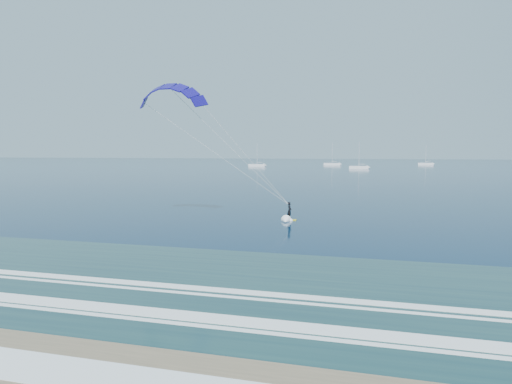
{
  "coord_description": "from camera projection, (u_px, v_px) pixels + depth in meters",
  "views": [
    {
      "loc": [
        11.3,
        -12.91,
        7.42
      ],
      "look_at": [
        0.3,
        27.62,
        3.68
      ],
      "focal_mm": 32.0,
      "sensor_mm": 36.0,
      "label": 1
    }
  ],
  "objects": [
    {
      "name": "ground",
      "position": [
        42.0,
        363.0,
        16.02
      ],
      "size": [
        900.0,
        900.0,
        0.0
      ],
      "primitive_type": "plane",
      "color": "#06253C",
      "rests_on": "ground"
    },
    {
      "name": "kitesurfer_rig",
      "position": [
        229.0,
        146.0,
        47.26
      ],
      "size": [
        17.06,
        7.9,
        15.39
      ],
      "color": "gold",
      "rests_on": "ground"
    },
    {
      "name": "sailboat_0",
      "position": [
        257.0,
        165.0,
        224.06
      ],
      "size": [
        8.31,
        2.4,
        11.47
      ],
      "color": "silver",
      "rests_on": "ground"
    },
    {
      "name": "sailboat_1",
      "position": [
        332.0,
        164.0,
        245.6
      ],
      "size": [
        8.83,
        2.4,
        11.88
      ],
      "color": "silver",
      "rests_on": "ground"
    },
    {
      "name": "sailboat_2",
      "position": [
        359.0,
        167.0,
        195.17
      ],
      "size": [
        8.09,
        2.4,
        11.32
      ],
      "color": "silver",
      "rests_on": "ground"
    },
    {
      "name": "sailboat_3",
      "position": [
        426.0,
        164.0,
        249.73
      ],
      "size": [
        7.97,
        2.4,
        10.94
      ],
      "color": "silver",
      "rests_on": "ground"
    }
  ]
}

